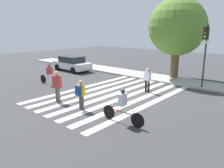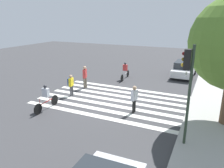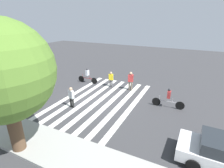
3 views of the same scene
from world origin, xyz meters
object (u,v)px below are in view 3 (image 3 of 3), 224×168
pedestrian_adult_blue_shirt (71,96)px  pedestrian_adult_tall_backpack (131,80)px  cyclist_far_lane (169,97)px  street_tree (2,72)px  pedestrian_adult_yellow_jacket (111,78)px  cyclist_mid_street (87,75)px  traffic_light (4,76)px

pedestrian_adult_blue_shirt → pedestrian_adult_tall_backpack: bearing=75.8°
pedestrian_adult_tall_backpack → cyclist_far_lane: (-3.84, 1.99, -0.17)m
street_tree → pedestrian_adult_yellow_jacket: street_tree is taller
pedestrian_adult_tall_backpack → pedestrian_adult_blue_shirt: bearing=-136.8°
pedestrian_adult_blue_shirt → street_tree: bearing=-69.9°
pedestrian_adult_tall_backpack → pedestrian_adult_yellow_jacket: pedestrian_adult_tall_backpack is taller
street_tree → cyclist_mid_street: size_ratio=2.94×
pedestrian_adult_yellow_jacket → pedestrian_adult_blue_shirt: bearing=70.8°
pedestrian_adult_tall_backpack → cyclist_far_lane: size_ratio=0.75×
traffic_light → cyclist_far_lane: 11.47m
street_tree → pedestrian_adult_yellow_jacket: 10.77m
street_tree → cyclist_mid_street: (2.42, -10.11, -3.47)m
pedestrian_adult_blue_shirt → cyclist_far_lane: 7.45m
pedestrian_adult_blue_shirt → pedestrian_adult_yellow_jacket: bearing=95.3°
pedestrian_adult_tall_backpack → traffic_light: bearing=-140.9°
pedestrian_adult_tall_backpack → pedestrian_adult_blue_shirt: pedestrian_adult_tall_backpack is taller
pedestrian_adult_tall_backpack → pedestrian_adult_blue_shirt: size_ratio=1.09×
cyclist_mid_street → cyclist_far_lane: 8.82m
traffic_light → cyclist_far_lane: size_ratio=1.86×
traffic_light → cyclist_far_lane: (-9.23, -6.40, -2.32)m
pedestrian_adult_tall_backpack → pedestrian_adult_yellow_jacket: (2.02, 0.05, -0.10)m
traffic_light → cyclist_mid_street: (-0.60, -8.23, -2.32)m
pedestrian_adult_yellow_jacket → street_tree: bearing=78.0°
traffic_light → pedestrian_adult_blue_shirt: (-2.53, -3.14, -2.24)m
traffic_light → cyclist_mid_street: 8.58m
pedestrian_adult_tall_backpack → cyclist_far_lane: pedestrian_adult_tall_backpack is taller
traffic_light → cyclist_mid_street: traffic_light is taller
pedestrian_adult_yellow_jacket → pedestrian_adult_tall_backpack: bearing=171.3°
cyclist_mid_street → traffic_light: bearing=83.4°
street_tree → cyclist_mid_street: bearing=-76.6°
cyclist_mid_street → pedestrian_adult_yellow_jacket: bearing=179.7°
pedestrian_adult_tall_backpack → pedestrian_adult_yellow_jacket: size_ratio=1.15×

